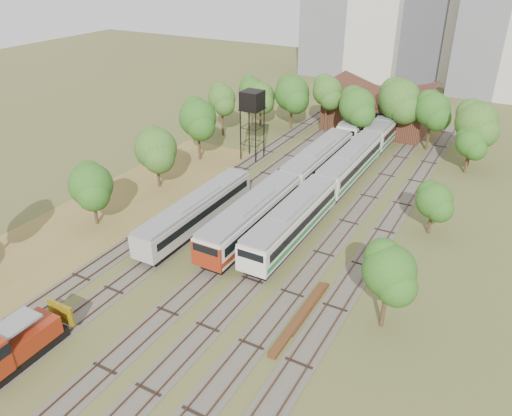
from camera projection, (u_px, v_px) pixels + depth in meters
The scene contains 15 objects.
ground at pixel (163, 344), 38.23m from camera, with size 240.00×240.00×0.00m, color #475123.
dry_grass_patch at pixel (75, 237), 52.15m from camera, with size 14.00×60.00×0.04m, color brown.
tracks at pixel (294, 208), 57.82m from camera, with size 24.60×80.00×0.19m.
railcar_red_set at pixel (289, 186), 58.36m from camera, with size 3.22×34.58×3.99m.
railcar_green_set at pixel (350, 164), 64.33m from camera, with size 3.16×52.07×3.92m.
railcar_rear at pixel (363, 123), 79.45m from camera, with size 3.15×16.08×3.90m.
shunter_locomotive at pixel (7, 350), 35.27m from camera, with size 2.73×8.10×3.57m.
old_grey_coach at pixel (197, 212), 53.20m from camera, with size 2.83×18.00×3.50m.
water_tower at pixel (252, 102), 67.75m from camera, with size 2.81×2.81×9.75m.
rail_pile_near at pixel (300, 317), 40.69m from camera, with size 0.68×10.17×0.34m, color #583219.
rail_pile_far at pixel (310, 308), 41.83m from camera, with size 0.47×7.59×0.25m, color #583219.
maintenance_shed at pixel (378, 111), 82.12m from camera, with size 16.45×11.55×7.58m.
tree_band_left at pixel (154, 141), 62.02m from camera, with size 8.07×62.04×8.70m.
tree_band_far at pixel (366, 103), 74.84m from camera, with size 38.61×11.00×9.72m.
tree_band_right at pixel (436, 197), 50.31m from camera, with size 4.91×39.51×7.39m.
Camera 1 is at (20.34, -21.82, 27.04)m, focal length 35.00 mm.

